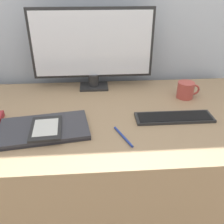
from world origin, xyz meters
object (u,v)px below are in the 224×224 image
at_px(laptop, 44,129).
at_px(ereader, 46,128).
at_px(pen, 123,137).
at_px(monitor, 93,47).
at_px(keyboard, 174,117).
at_px(coffee_mug, 186,90).

distance_m(laptop, ereader, 0.03).
bearing_deg(pen, monitor, 102.25).
height_order(keyboard, coffee_mug, coffee_mug).
relative_size(keyboard, ereader, 1.85).
distance_m(monitor, keyboard, 0.55).
bearing_deg(keyboard, ereader, -171.86).
height_order(laptop, coffee_mug, coffee_mug).
height_order(laptop, pen, laptop).
bearing_deg(laptop, monitor, 64.50).
xyz_separation_m(coffee_mug, pen, (-0.35, -0.33, -0.04)).
distance_m(keyboard, laptop, 0.55).
relative_size(monitor, pen, 4.59).
bearing_deg(keyboard, laptop, -174.10).
relative_size(laptop, ereader, 2.06).
bearing_deg(pen, coffee_mug, 43.18).
xyz_separation_m(monitor, coffee_mug, (0.46, -0.16, -0.18)).
bearing_deg(keyboard, pen, -152.06).
xyz_separation_m(laptop, pen, (0.31, -0.07, -0.01)).
xyz_separation_m(keyboard, ereader, (-0.53, -0.08, 0.02)).
height_order(monitor, pen, monitor).
distance_m(coffee_mug, pen, 0.49).
distance_m(keyboard, coffee_mug, 0.24).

